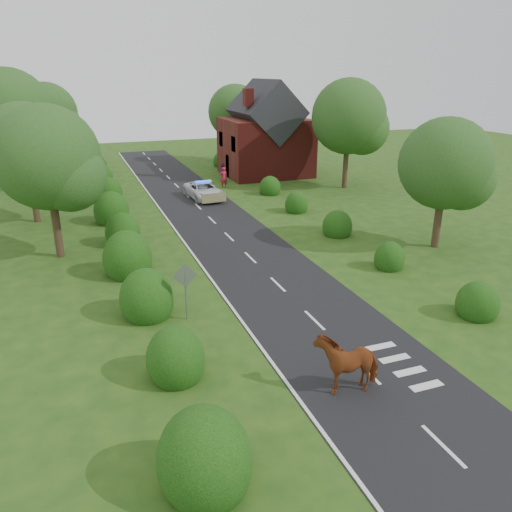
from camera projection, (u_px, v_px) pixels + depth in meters
name	position (u px, v px, depth m)	size (l,w,h in m)	color
ground	(314.00, 321.00, 21.00)	(120.00, 120.00, 0.00)	#204715
road	(216.00, 224.00, 34.18)	(6.00, 70.00, 0.02)	black
road_markings	(201.00, 235.00, 31.83)	(4.96, 70.00, 0.01)	white
hedgerow_left	(123.00, 239.00, 28.89)	(2.75, 50.41, 3.00)	black
hedgerow_right	(328.00, 222.00, 32.81)	(2.10, 45.78, 2.10)	black
tree_left_a	(52.00, 162.00, 26.38)	(5.74, 5.60, 8.38)	#332316
tree_left_b	(30.00, 148.00, 33.02)	(5.74, 5.60, 8.07)	#332316
tree_left_c	(14.00, 114.00, 40.79)	(6.97, 6.80, 10.22)	#332316
tree_left_d	(50.00, 115.00, 50.71)	(6.15, 6.00, 8.89)	#332316
tree_right_a	(450.00, 168.00, 28.16)	(5.33, 5.20, 7.56)	#332316
tree_right_b	(352.00, 120.00, 42.77)	(6.56, 6.40, 9.40)	#332316
tree_right_c	(238.00, 114.00, 55.41)	(6.15, 6.00, 8.58)	#332316
road_sign	(185.00, 283.00, 20.55)	(1.06, 0.08, 2.53)	gray
house	(266.00, 137.00, 49.13)	(8.00, 7.40, 9.17)	maroon
cow	(347.00, 364.00, 16.38)	(1.24, 2.35, 1.66)	brown
police_van	(204.00, 191.00, 40.78)	(2.61, 5.04, 1.49)	silver
pedestrian_red	(224.00, 177.00, 44.60)	(0.68, 0.44, 1.85)	#B02035
pedestrian_purple	(223.00, 173.00, 47.18)	(0.80, 0.63, 1.65)	#351E59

